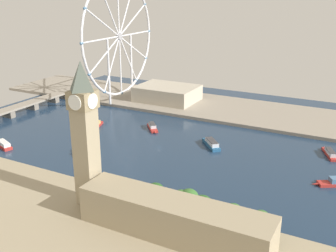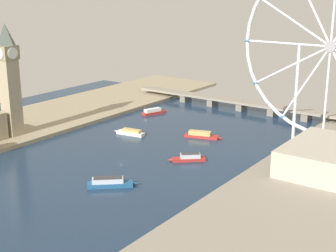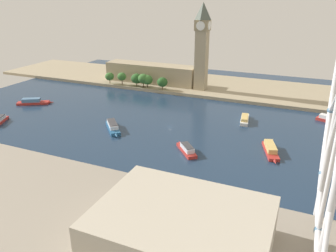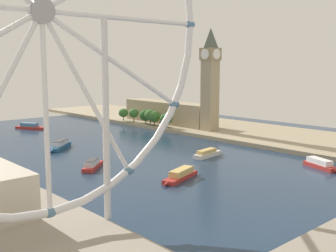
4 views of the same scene
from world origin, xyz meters
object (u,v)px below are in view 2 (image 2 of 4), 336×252
object	(u,v)px
riverside_hall	(329,158)
tour_boat_0	(189,158)
ferris_wheel	(331,47)
tour_boat_1	(110,183)
tour_boat_6	(201,135)
river_bridge	(242,103)
tour_boat_5	(130,132)
tour_boat_2	(154,112)
clock_tower	(9,78)

from	to	relation	value
riverside_hall	tour_boat_0	distance (m)	89.36
ferris_wheel	tour_boat_1	bearing A→B (deg)	-118.77
tour_boat_1	tour_boat_6	size ratio (longest dim) A/B	0.86
river_bridge	tour_boat_6	distance (m)	96.98
tour_boat_1	tour_boat_5	world-z (taller)	tour_boat_1
tour_boat_0	tour_boat_2	size ratio (longest dim) A/B	0.87
tour_boat_2	tour_boat_6	distance (m)	82.04
river_bridge	riverside_hall	bearing A→B (deg)	-43.92
riverside_hall	ferris_wheel	bearing A→B (deg)	113.18
tour_boat_2	river_bridge	bearing A→B (deg)	-24.68
tour_boat_0	riverside_hall	bearing A→B (deg)	157.99
river_bridge	tour_boat_6	size ratio (longest dim) A/B	7.54
tour_boat_0	tour_boat_5	distance (m)	73.35
tour_boat_1	tour_boat_2	distance (m)	169.08
tour_boat_0	tour_boat_6	distance (m)	53.24
clock_tower	riverside_hall	bearing A→B (deg)	16.53
tour_boat_6	ferris_wheel	bearing A→B (deg)	0.19
tour_boat_5	tour_boat_0	bearing A→B (deg)	153.49
clock_tower	tour_boat_5	size ratio (longest dim) A/B	3.10
ferris_wheel	tour_boat_0	xyz separation A→B (m)	(-63.60, -76.78, -70.20)
tour_boat_0	tour_boat_6	xyz separation A→B (m)	(-20.58, 49.10, 0.02)
riverside_hall	river_bridge	distance (m)	166.46
clock_tower	tour_boat_0	xyz separation A→B (m)	(135.70, 35.87, -44.43)
river_bridge	tour_boat_2	world-z (taller)	river_bridge
riverside_hall	tour_boat_2	bearing A→B (deg)	162.52
river_bridge	tour_boat_2	xyz separation A→B (m)	(-58.23, -59.37, -4.18)
clock_tower	riverside_hall	world-z (taller)	clock_tower
tour_boat_6	tour_boat_1	bearing A→B (deg)	-104.22
river_bridge	tour_boat_5	world-z (taller)	river_bridge
tour_boat_5	tour_boat_1	bearing A→B (deg)	115.00
ferris_wheel	river_bridge	world-z (taller)	ferris_wheel
tour_boat_2	tour_boat_5	xyz separation A→B (m)	(24.45, -62.55, -0.20)
tour_boat_1	riverside_hall	bearing A→B (deg)	2.01
tour_boat_1	tour_boat_6	world-z (taller)	tour_boat_1
tour_boat_6	riverside_hall	bearing A→B (deg)	-28.72
riverside_hall	tour_boat_2	xyz separation A→B (m)	(-178.07, 56.06, -8.96)
river_bridge	tour_boat_2	distance (m)	83.26
ferris_wheel	river_bridge	xyz separation A→B (m)	(-99.53, 67.99, -65.91)
clock_tower	tour_boat_1	size ratio (longest dim) A/B	3.20
riverside_hall	tour_boat_6	xyz separation A→B (m)	(-104.50, 19.76, -9.05)
ferris_wheel	tour_boat_2	world-z (taller)	ferris_wheel
riverside_hall	tour_boat_5	size ratio (longest dim) A/B	2.40
riverside_hall	tour_boat_5	distance (m)	154.03
tour_boat_1	tour_boat_0	bearing A→B (deg)	36.64
river_bridge	tour_boat_0	size ratio (longest dim) A/B	10.40
river_bridge	tour_boat_1	bearing A→B (deg)	-83.75
ferris_wheel	river_bridge	bearing A→B (deg)	145.66
tour_boat_2	tour_boat_5	world-z (taller)	tour_boat_2
tour_boat_1	tour_boat_5	distance (m)	102.82
tour_boat_1	tour_boat_2	world-z (taller)	tour_boat_1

